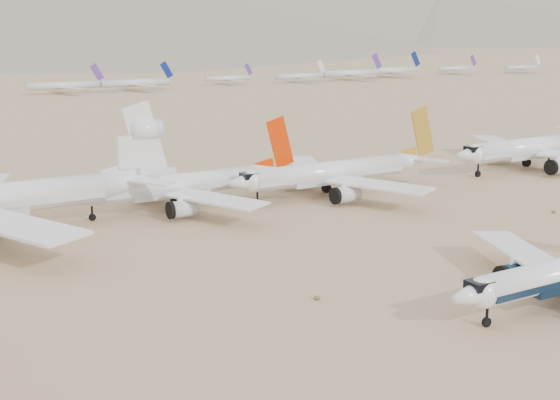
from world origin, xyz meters
The scene contains 6 objects.
ground centered at (0.00, 0.00, 0.00)m, with size 7000.00×7000.00×0.00m, color #9B7D5A.
row2_navy_widebody centered at (74.59, 65.90, 5.59)m, with size 56.27×55.02×20.02m.
row2_gold_tail centered at (10.80, 67.29, 5.16)m, with size 51.80×50.66×18.44m.
row2_orange_tail centered at (-23.47, 73.34, 4.94)m, with size 49.38×48.31×17.61m.
distant_storage_row centered at (57.00, 343.42, 4.39)m, with size 656.39×54.42×15.13m.
foothills centered at (526.68, 1100.00, 67.15)m, with size 4637.50×1395.00×155.00m.
Camera 1 is at (-87.91, -69.90, 37.58)m, focal length 50.00 mm.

